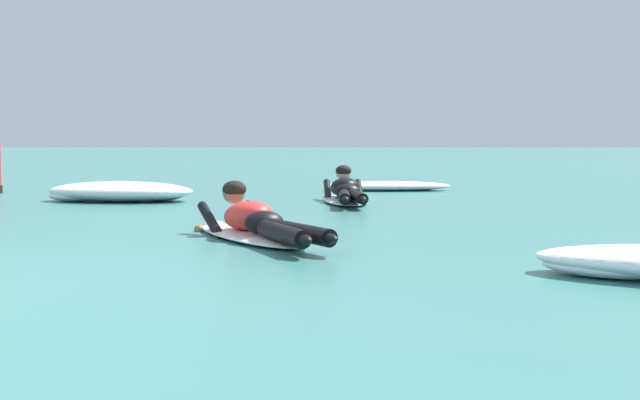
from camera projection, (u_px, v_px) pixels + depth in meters
ground_plane at (177, 191)px, 15.15m from camera, size 120.00×120.00×0.00m
surfer_near at (255, 225)px, 8.03m from camera, size 1.53×2.51×0.54m
surfer_far at (346, 193)px, 12.49m from camera, size 0.73×2.67×0.54m
whitewater_mid_left at (387, 186)px, 15.32m from camera, size 2.12×0.80×0.16m
whitewater_back at (121, 192)px, 12.82m from camera, size 2.13×1.28×0.27m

